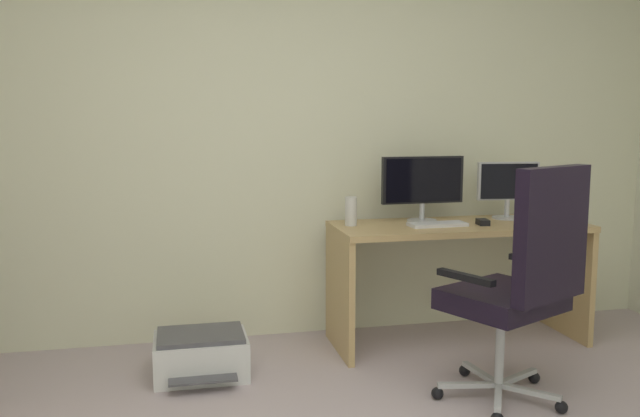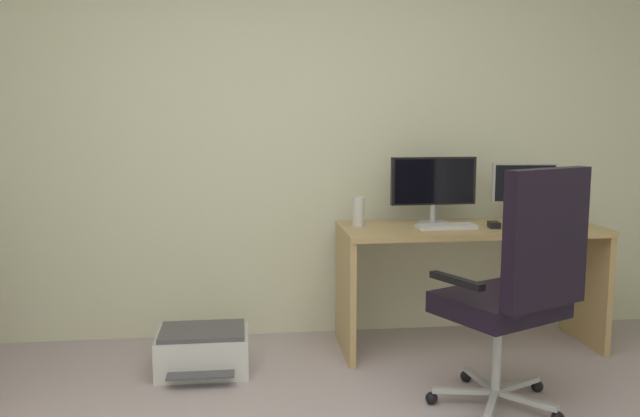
% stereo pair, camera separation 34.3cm
% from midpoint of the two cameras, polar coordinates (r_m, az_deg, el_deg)
% --- Properties ---
extents(wall_back, '(5.17, 0.10, 2.56)m').
position_cam_midpoint_polar(wall_back, '(4.11, -6.84, 6.66)').
color(wall_back, beige).
rests_on(wall_back, ground).
extents(desk, '(1.51, 0.58, 0.73)m').
position_cam_midpoint_polar(desk, '(4.03, 9.50, -3.99)').
color(desk, tan).
rests_on(desk, ground).
extents(monitor_main, '(0.52, 0.18, 0.40)m').
position_cam_midpoint_polar(monitor_main, '(4.01, 6.46, 2.20)').
color(monitor_main, '#B2B5B7').
rests_on(monitor_main, desk).
extents(monitor_secondary, '(0.39, 0.18, 0.36)m').
position_cam_midpoint_polar(monitor_secondary, '(4.23, 13.73, 1.96)').
color(monitor_secondary, '#B2B5B7').
rests_on(monitor_secondary, desk).
extents(keyboard, '(0.35, 0.14, 0.02)m').
position_cam_midpoint_polar(keyboard, '(3.88, 7.65, -1.39)').
color(keyboard, silver).
rests_on(keyboard, desk).
extents(computer_mouse, '(0.08, 0.11, 0.03)m').
position_cam_midpoint_polar(computer_mouse, '(3.97, 11.52, -1.18)').
color(computer_mouse, black).
rests_on(computer_mouse, desk).
extents(desktop_speaker, '(0.07, 0.07, 0.17)m').
position_cam_midpoint_polar(desktop_speaker, '(3.85, 0.15, -0.26)').
color(desktop_speaker, silver).
rests_on(desktop_speaker, desk).
extents(office_chair, '(0.67, 0.69, 1.15)m').
position_cam_midpoint_polar(office_chair, '(3.16, 14.13, -5.84)').
color(office_chair, '#B7BABC').
rests_on(office_chair, ground).
extents(printer, '(0.49, 0.44, 0.24)m').
position_cam_midpoint_polar(printer, '(3.66, -12.97, -12.27)').
color(printer, silver).
rests_on(printer, ground).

